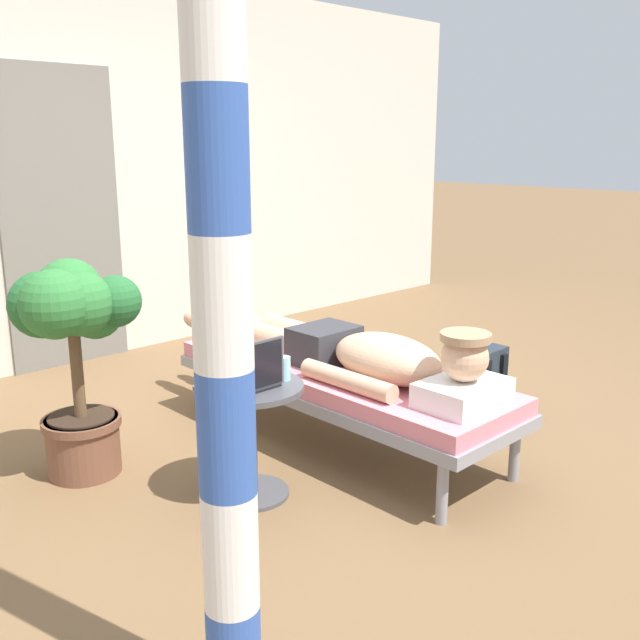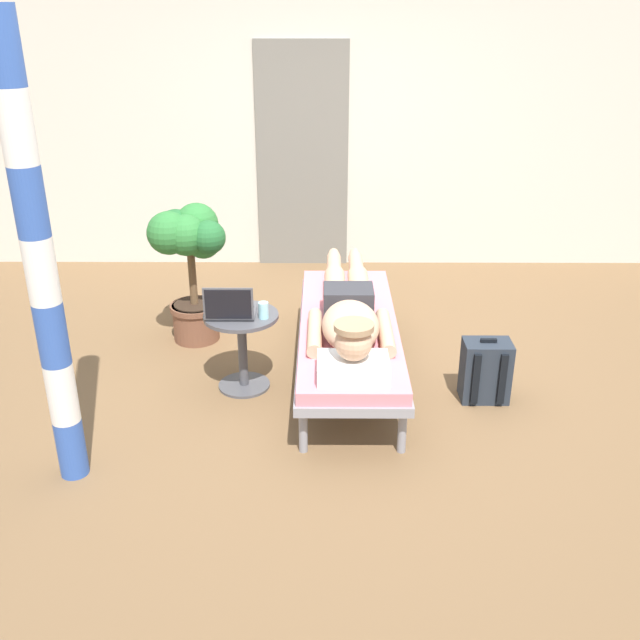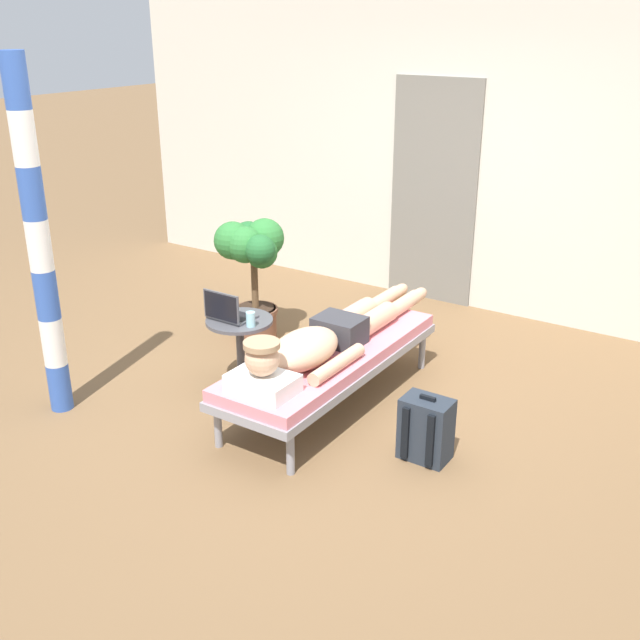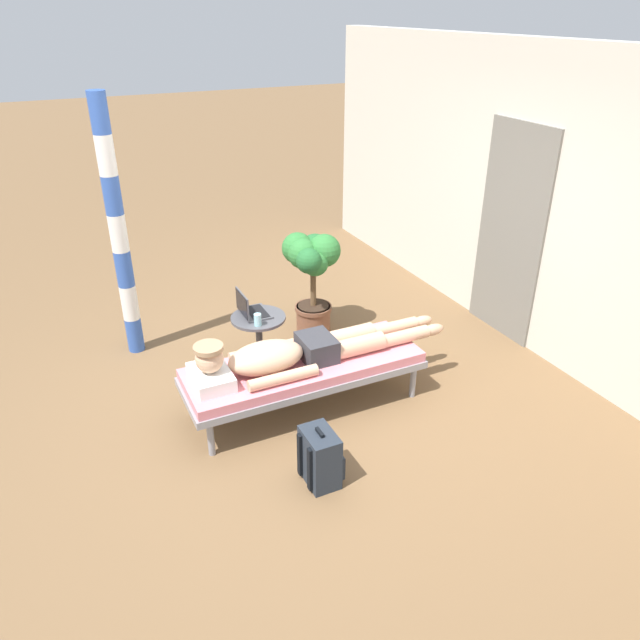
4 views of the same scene
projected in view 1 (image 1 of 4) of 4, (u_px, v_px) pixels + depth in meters
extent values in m
plane|color=brown|center=(336.00, 450.00, 3.71)|extent=(40.00, 40.00, 0.00)
cube|color=beige|center=(100.00, 169.00, 5.15)|extent=(7.60, 0.20, 2.70)
cube|color=slate|center=(62.00, 220.00, 4.91)|extent=(0.84, 0.03, 2.04)
cylinder|color=gray|center=(199.00, 390.00, 4.18)|extent=(0.05, 0.05, 0.28)
cylinder|color=gray|center=(272.00, 369.00, 4.55)|extent=(0.05, 0.05, 0.28)
cylinder|color=gray|center=(442.00, 492.00, 2.97)|extent=(0.05, 0.05, 0.28)
cylinder|color=gray|center=(515.00, 453.00, 3.34)|extent=(0.05, 0.05, 0.28)
cube|color=gray|center=(340.00, 387.00, 3.72)|extent=(0.66, 1.94, 0.06)
cube|color=pink|center=(340.00, 374.00, 3.70)|extent=(0.63, 1.90, 0.08)
cube|color=white|center=(463.00, 393.00, 3.15)|extent=(0.40, 0.28, 0.11)
sphere|color=#D8A884|center=(465.00, 358.00, 3.11)|extent=(0.21, 0.21, 0.21)
cylinder|color=tan|center=(466.00, 337.00, 3.09)|extent=(0.22, 0.22, 0.03)
ellipsoid|color=#D8A884|center=(387.00, 358.00, 3.44)|extent=(0.35, 0.60, 0.23)
cylinder|color=#D8A884|center=(347.00, 380.00, 3.35)|extent=(0.09, 0.55, 0.09)
cylinder|color=#D8A884|center=(408.00, 361.00, 3.64)|extent=(0.09, 0.55, 0.09)
cube|color=#333338|center=(324.00, 345.00, 3.75)|extent=(0.33, 0.26, 0.19)
cylinder|color=#D8A884|center=(270.00, 339.00, 3.93)|extent=(0.15, 0.42, 0.15)
cylinder|color=#D8A884|center=(223.00, 328.00, 4.24)|extent=(0.11, 0.44, 0.11)
ellipsoid|color=#D8A884|center=(194.00, 320.00, 4.44)|extent=(0.09, 0.20, 0.10)
cylinder|color=#D8A884|center=(293.00, 333.00, 4.05)|extent=(0.15, 0.42, 0.15)
cylinder|color=#D8A884|center=(245.00, 323.00, 4.35)|extent=(0.11, 0.44, 0.11)
ellipsoid|color=#D8A884|center=(217.00, 315.00, 4.55)|extent=(0.09, 0.20, 0.10)
cylinder|color=#4C4C51|center=(251.00, 493.00, 3.24)|extent=(0.34, 0.34, 0.02)
cylinder|color=#4C4C51|center=(250.00, 441.00, 3.18)|extent=(0.06, 0.06, 0.48)
cylinder|color=#4C4C51|center=(249.00, 387.00, 3.12)|extent=(0.48, 0.48, 0.02)
cube|color=#4C4C51|center=(238.00, 386.00, 3.07)|extent=(0.31, 0.22, 0.02)
cube|color=black|center=(236.00, 383.00, 3.07)|extent=(0.27, 0.15, 0.00)
cube|color=#4C4C51|center=(254.00, 367.00, 2.96)|extent=(0.31, 0.01, 0.21)
cube|color=black|center=(255.00, 367.00, 2.96)|extent=(0.29, 0.00, 0.19)
cylinder|color=#99D8E5|center=(283.00, 368.00, 3.16)|extent=(0.06, 0.06, 0.11)
cube|color=#262D38|center=(478.00, 381.00, 4.14)|extent=(0.30, 0.20, 0.40)
cube|color=#262D38|center=(460.00, 388.00, 4.24)|extent=(0.23, 0.04, 0.18)
cube|color=black|center=(487.00, 390.00, 4.00)|extent=(0.04, 0.02, 0.34)
cube|color=black|center=(503.00, 383.00, 4.12)|extent=(0.04, 0.02, 0.34)
cube|color=black|center=(480.00, 346.00, 4.09)|extent=(0.10, 0.02, 0.02)
cylinder|color=brown|center=(84.00, 445.00, 3.42)|extent=(0.34, 0.34, 0.28)
cylinder|color=brown|center=(81.00, 422.00, 3.39)|extent=(0.37, 0.37, 0.04)
cylinder|color=#332319|center=(81.00, 417.00, 3.39)|extent=(0.31, 0.31, 0.01)
cylinder|color=brown|center=(77.00, 371.00, 3.33)|extent=(0.06, 0.06, 0.46)
sphere|color=#2D7233|center=(95.00, 311.00, 3.32)|extent=(0.26, 0.26, 0.26)
sphere|color=#2D7233|center=(69.00, 292.00, 3.34)|extent=(0.32, 0.32, 0.32)
sphere|color=#38843D|center=(45.00, 313.00, 3.32)|extent=(0.22, 0.22, 0.22)
sphere|color=#23602D|center=(42.00, 305.00, 3.23)|extent=(0.30, 0.30, 0.30)
sphere|color=#2D7233|center=(55.00, 304.00, 3.09)|extent=(0.30, 0.30, 0.30)
sphere|color=#2D7233|center=(81.00, 304.00, 3.18)|extent=(0.29, 0.29, 0.29)
sphere|color=#23602D|center=(115.00, 301.00, 3.28)|extent=(0.24, 0.24, 0.24)
cylinder|color=white|center=(231.00, 550.00, 1.90)|extent=(0.15, 0.15, 0.34)
cylinder|color=#3359B2|center=(226.00, 432.00, 1.81)|extent=(0.15, 0.15, 0.34)
cylinder|color=white|center=(222.00, 302.00, 1.73)|extent=(0.15, 0.15, 0.34)
cylinder|color=#3359B2|center=(217.00, 160.00, 1.65)|extent=(0.15, 0.15, 0.34)
cylinder|color=white|center=(212.00, 3.00, 1.57)|extent=(0.15, 0.15, 0.34)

